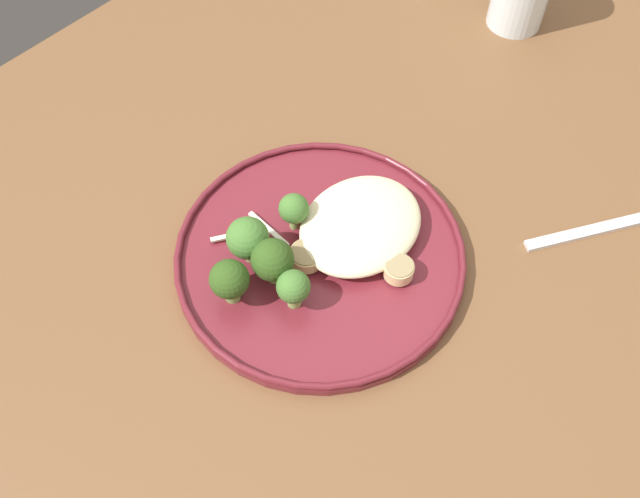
# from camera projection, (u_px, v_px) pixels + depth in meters

# --- Properties ---
(ground) EXTENTS (6.00, 6.00, 0.00)m
(ground) POSITION_uv_depth(u_px,v_px,m) (318.00, 489.00, 1.31)
(ground) COLOR #2D2B28
(wooden_dining_table) EXTENTS (1.40, 1.00, 0.74)m
(wooden_dining_table) POSITION_uv_depth(u_px,v_px,m) (316.00, 326.00, 0.76)
(wooden_dining_table) COLOR brown
(wooden_dining_table) RESTS_ON ground
(dinner_plate) EXTENTS (0.29, 0.29, 0.02)m
(dinner_plate) POSITION_uv_depth(u_px,v_px,m) (320.00, 255.00, 0.70)
(dinner_plate) COLOR maroon
(dinner_plate) RESTS_ON wooden_dining_table
(noodle_bed) EXTENTS (0.14, 0.11, 0.03)m
(noodle_bed) POSITION_uv_depth(u_px,v_px,m) (361.00, 225.00, 0.70)
(noodle_bed) COLOR beige
(noodle_bed) RESTS_ON dinner_plate
(seared_scallop_half_hidden) EXTENTS (0.03, 0.03, 0.02)m
(seared_scallop_half_hidden) POSITION_uv_depth(u_px,v_px,m) (399.00, 270.00, 0.68)
(seared_scallop_half_hidden) COLOR #E5C689
(seared_scallop_half_hidden) RESTS_ON dinner_plate
(seared_scallop_left_edge) EXTENTS (0.03, 0.03, 0.01)m
(seared_scallop_left_edge) POSITION_uv_depth(u_px,v_px,m) (360.00, 232.00, 0.70)
(seared_scallop_left_edge) COLOR #E5C689
(seared_scallop_left_edge) RESTS_ON dinner_plate
(seared_scallop_tilted_round) EXTENTS (0.03, 0.03, 0.01)m
(seared_scallop_tilted_round) POSITION_uv_depth(u_px,v_px,m) (338.00, 205.00, 0.72)
(seared_scallop_tilted_round) COLOR #E5C689
(seared_scallop_tilted_round) RESTS_ON dinner_plate
(seared_scallop_center_golden) EXTENTS (0.03, 0.03, 0.01)m
(seared_scallop_center_golden) POSITION_uv_depth(u_px,v_px,m) (306.00, 256.00, 0.69)
(seared_scallop_center_golden) COLOR #DBB77A
(seared_scallop_center_golden) RESTS_ON dinner_plate
(broccoli_floret_split_head) EXTENTS (0.04, 0.04, 0.06)m
(broccoli_floret_split_head) POSITION_uv_depth(u_px,v_px,m) (272.00, 260.00, 0.66)
(broccoli_floret_split_head) COLOR #7A994C
(broccoli_floret_split_head) RESTS_ON dinner_plate
(broccoli_floret_right_tilted) EXTENTS (0.03, 0.03, 0.05)m
(broccoli_floret_right_tilted) POSITION_uv_depth(u_px,v_px,m) (292.00, 286.00, 0.65)
(broccoli_floret_right_tilted) COLOR #89A356
(broccoli_floret_right_tilted) RESTS_ON dinner_plate
(broccoli_floret_front_edge) EXTENTS (0.03, 0.03, 0.05)m
(broccoli_floret_front_edge) POSITION_uv_depth(u_px,v_px,m) (294.00, 209.00, 0.70)
(broccoli_floret_front_edge) COLOR #89A356
(broccoli_floret_front_edge) RESTS_ON dinner_plate
(broccoli_floret_beside_noodles) EXTENTS (0.04, 0.04, 0.06)m
(broccoli_floret_beside_noodles) POSITION_uv_depth(u_px,v_px,m) (248.00, 238.00, 0.67)
(broccoli_floret_beside_noodles) COLOR #7A994C
(broccoli_floret_beside_noodles) RESTS_ON dinner_plate
(broccoli_floret_near_rim) EXTENTS (0.04, 0.04, 0.05)m
(broccoli_floret_near_rim) POSITION_uv_depth(u_px,v_px,m) (230.00, 280.00, 0.65)
(broccoli_floret_near_rim) COLOR #7A994C
(broccoli_floret_near_rim) RESTS_ON dinner_plate
(onion_sliver_pale_crescent) EXTENTS (0.04, 0.03, 0.00)m
(onion_sliver_pale_crescent) POSITION_uv_depth(u_px,v_px,m) (234.00, 235.00, 0.71)
(onion_sliver_pale_crescent) COLOR silver
(onion_sliver_pale_crescent) RESTS_ON dinner_plate
(onion_sliver_long_sliver) EXTENTS (0.01, 0.06, 0.00)m
(onion_sliver_long_sliver) POSITION_uv_depth(u_px,v_px,m) (269.00, 229.00, 0.71)
(onion_sliver_long_sliver) COLOR silver
(onion_sliver_long_sliver) RESTS_ON dinner_plate
(dinner_fork) EXTENTS (0.17, 0.11, 0.00)m
(dinner_fork) POSITION_uv_depth(u_px,v_px,m) (615.00, 225.00, 0.73)
(dinner_fork) COLOR silver
(dinner_fork) RESTS_ON wooden_dining_table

